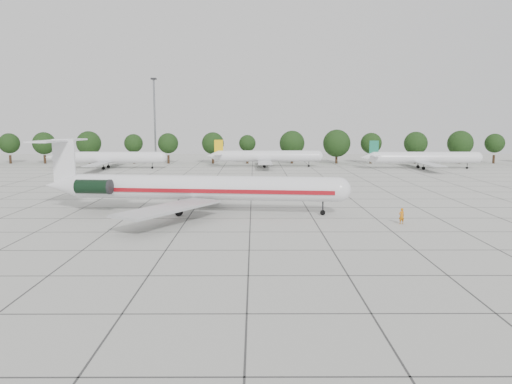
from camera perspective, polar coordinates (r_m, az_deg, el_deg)
ground at (r=63.70m, az=-0.64°, el=-3.03°), size 260.00×260.00×0.00m
apron_joints at (r=78.47m, az=-0.57°, el=-0.93°), size 170.00×170.00×0.02m
main_airliner at (r=67.88m, az=-7.79°, el=0.56°), size 41.98×32.86×9.86m
ground_crew at (r=62.52m, az=16.30°, el=-2.65°), size 0.81×0.63×1.95m
bg_airliner_b at (r=136.58m, az=-16.49°, el=3.77°), size 28.24×27.20×7.40m
bg_airliner_c at (r=136.47m, az=1.30°, el=4.10°), size 28.24×27.20×7.40m
bg_airliner_d at (r=137.86m, az=18.66°, el=3.72°), size 28.24×27.20×7.40m
tree_line at (r=148.15m, az=-4.95°, el=5.57°), size 249.86×8.44×10.22m
floodlight_mast at (r=157.51m, az=-11.51°, el=8.60°), size 1.60×1.60×25.45m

